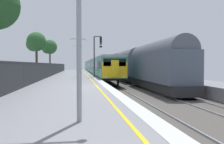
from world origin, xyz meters
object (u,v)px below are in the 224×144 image
signal_gantry (96,51)px  background_tree_centre (49,47)px  platform_lamp_mid (78,54)px  platform_lamp_near (79,9)px  commuter_train_at_platform (95,66)px  platform_lamp_far (78,56)px  freight_train_adjacent_track (120,64)px  background_tree_left (36,43)px

signal_gantry → background_tree_centre: (-7.94, 17.51, 1.68)m
signal_gantry → platform_lamp_mid: (-2.29, -0.91, -0.37)m
platform_lamp_near → background_tree_centre: bearing=97.7°
commuter_train_at_platform → platform_lamp_far: (-3.77, -1.86, 2.13)m
platform_lamp_near → platform_lamp_far: 46.46m
platform_lamp_mid → freight_train_adjacent_track: bearing=62.1°
commuter_train_at_platform → platform_lamp_far: size_ratio=10.58×
platform_lamp_far → background_tree_centre: background_tree_centre is taller
freight_train_adjacent_track → background_tree_centre: (-13.43, 3.75, 3.32)m
signal_gantry → background_tree_centre: 19.30m
background_tree_left → platform_lamp_far: bearing=63.2°
freight_train_adjacent_track → platform_lamp_near: platform_lamp_near is taller
background_tree_left → platform_lamp_near: bearing=-78.4°
platform_lamp_near → background_tree_left: (-6.77, 33.04, 2.00)m
freight_train_adjacent_track → background_tree_left: bearing=-161.5°
platform_lamp_mid → platform_lamp_near: bearing=-90.0°
platform_lamp_near → signal_gantry: bearing=84.6°
platform_lamp_mid → background_tree_centre: (-5.66, 18.42, 2.05)m
signal_gantry → platform_lamp_mid: bearing=-158.4°
commuter_train_at_platform → platform_lamp_mid: size_ratio=12.56×
commuter_train_at_platform → platform_lamp_near: (-3.77, -48.32, 1.84)m
platform_lamp_mid → background_tree_left: 12.12m
commuter_train_at_platform → platform_lamp_far: platform_lamp_far is taller
platform_lamp_near → freight_train_adjacent_track: bearing=78.4°
platform_lamp_near → background_tree_centre: (-5.66, 41.65, 1.86)m
signal_gantry → commuter_train_at_platform: bearing=86.5°
background_tree_centre → commuter_train_at_platform: bearing=35.3°
platform_lamp_far → background_tree_left: bearing=-116.8°
commuter_train_at_platform → platform_lamp_mid: bearing=-98.5°
background_tree_left → platform_lamp_mid: bearing=-55.4°
platform_lamp_far → platform_lamp_near: bearing=-90.0°
platform_lamp_near → platform_lamp_mid: (-0.00, 23.23, -0.19)m
platform_lamp_far → freight_train_adjacent_track: bearing=-47.7°
freight_train_adjacent_track → platform_lamp_far: platform_lamp_far is taller
commuter_train_at_platform → platform_lamp_near: bearing=-94.5°
platform_lamp_near → platform_lamp_far: platform_lamp_far is taller
commuter_train_at_platform → platform_lamp_far: 4.71m
background_tree_centre → background_tree_left: bearing=-97.4°
platform_lamp_mid → platform_lamp_far: 23.23m
commuter_train_at_platform → platform_lamp_near: size_ratio=11.70×
signal_gantry → platform_lamp_near: bearing=-95.4°
commuter_train_at_platform → background_tree_centre: bearing=-144.7°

